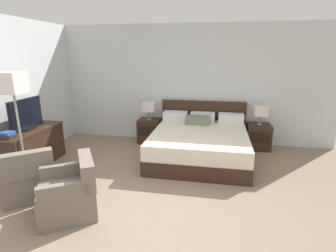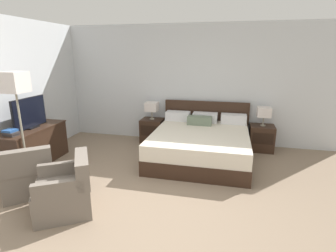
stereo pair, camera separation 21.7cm
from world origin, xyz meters
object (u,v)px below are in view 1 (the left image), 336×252
book_red_cover (8,137)px  book_blue_cover (8,135)px  book_small_top (7,133)px  armchair_by_window (28,178)px  armchair_companion (70,194)px  bed (200,143)px  table_lamp_right (261,111)px  table_lamp_left (149,107)px  nightstand_right (258,137)px  dresser (31,147)px  tv (26,115)px  floor_lamp (13,90)px  nightstand_left (150,131)px

book_red_cover → book_blue_cover: size_ratio=0.91×
book_small_top → armchair_by_window: size_ratio=0.20×
book_blue_cover → armchair_companion: 1.77m
book_blue_cover → armchair_by_window: bearing=-35.3°
bed → book_blue_cover: 3.41m
table_lamp_right → book_blue_cover: (-4.26, -2.23, -0.09)m
bed → book_red_cover: size_ratio=8.99×
table_lamp_left → nightstand_right: bearing=-0.0°
dresser → armchair_companion: 1.98m
armchair_companion → armchair_by_window: bearing=161.0°
dresser → armchair_by_window: (0.69, -0.96, -0.08)m
tv → armchair_companion: tv is taller
armchair_companion → floor_lamp: floor_lamp is taller
dresser → table_lamp_right: bearing=22.2°
table_lamp_right → book_red_cover: table_lamp_right is taller
dresser → tv: size_ratio=1.70×
nightstand_right → table_lamp_left: bearing=180.0°
nightstand_right → armchair_by_window: bearing=-142.9°
floor_lamp → book_red_cover: bearing=166.3°
nightstand_left → book_red_cover: bearing=-128.9°
dresser → armchair_companion: (1.53, -1.25, -0.08)m
bed → nightstand_left: 1.43m
nightstand_left → nightstand_right: (2.46, 0.00, 0.00)m
bed → book_blue_cover: size_ratio=8.14×
nightstand_right → table_lamp_right: table_lamp_right is taller
book_red_cover → book_small_top: book_small_top is taller
table_lamp_left → book_small_top: (-1.81, -2.23, -0.05)m
table_lamp_right → book_small_top: table_lamp_right is taller
nightstand_left → armchair_companion: armchair_companion is taller
nightstand_left → tv: 2.60m
tv → floor_lamp: floor_lamp is taller
bed → floor_lamp: floor_lamp is taller
nightstand_right → dresser: size_ratio=0.41×
bed → book_small_top: 3.42m
nightstand_right → armchair_by_window: (-3.58, -2.71, 0.01)m
tv → book_red_cover: size_ratio=3.43×
table_lamp_left → book_red_cover: table_lamp_left is taller
nightstand_left → table_lamp_left: (0.00, 0.00, 0.57)m
table_lamp_right → book_red_cover: size_ratio=1.73×
table_lamp_left → book_red_cover: (-1.80, -2.23, -0.12)m
nightstand_left → book_red_cover: book_red_cover is taller
tv → armchair_companion: (1.52, -1.26, -0.69)m
armchair_companion → tv: bearing=140.5°
nightstand_left → dresser: dresser is taller
table_lamp_right → book_blue_cover: bearing=-152.4°
nightstand_right → book_red_cover: book_red_cover is taller
armchair_companion → floor_lamp: size_ratio=0.53×
dresser → book_small_top: (-0.00, -0.48, 0.43)m
nightstand_left → book_small_top: book_small_top is taller
book_small_top → dresser: bearing=89.9°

